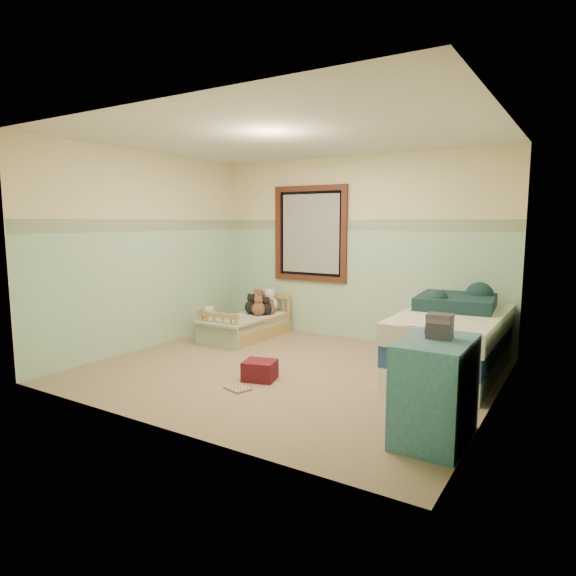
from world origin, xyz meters
The scene contains 30 objects.
floor centered at (0.00, 0.00, -0.01)m, with size 4.20×3.60×0.02m, color gray.
ceiling centered at (0.00, 0.00, 2.51)m, with size 4.20×3.60×0.02m, color silver.
wall_back centered at (0.00, 1.80, 1.25)m, with size 4.20×0.04×2.50m, color beige.
wall_front centered at (0.00, -1.80, 1.25)m, with size 4.20×0.04×2.50m, color beige.
wall_left centered at (-2.10, 0.00, 1.25)m, with size 0.04×3.60×2.50m, color beige.
wall_right centered at (2.10, 0.00, 1.25)m, with size 0.04×3.60×2.50m, color beige.
wainscot_mint centered at (0.00, 1.79, 0.75)m, with size 4.20×0.01×1.50m, color #A4CFB1.
border_strip centered at (0.00, 1.79, 1.57)m, with size 4.20×0.01×0.15m, color #557C58.
window_frame centered at (-0.70, 1.76, 1.45)m, with size 1.16×0.06×1.36m, color #3E180D.
window_blinds centered at (-0.70, 1.77, 1.45)m, with size 0.92×0.01×1.12m, color #B7B7B4.
toddler_bed_frame centered at (-1.31, 1.05, 0.08)m, with size 0.65×1.31×0.17m, color #A2793B.
toddler_mattress centered at (-1.31, 1.05, 0.23)m, with size 0.60×1.25×0.12m, color silver.
patchwork_quilt centered at (-1.31, 0.64, 0.30)m, with size 0.71×0.65×0.03m, color #5B92B0.
plush_bed_brown centered at (-1.46, 1.55, 0.40)m, with size 0.22×0.22×0.22m, color brown.
plush_bed_white centered at (-1.26, 1.55, 0.41)m, with size 0.24×0.24×0.24m, color white.
plush_bed_tan centered at (-1.41, 1.33, 0.39)m, with size 0.20×0.20×0.20m, color tan.
plush_bed_dark centered at (-1.18, 1.33, 0.38)m, with size 0.18×0.18×0.18m, color black.
plush_floor_cream centered at (-1.95, 1.00, 0.13)m, with size 0.27×0.27×0.27m, color white.
plush_floor_tan centered at (-1.86, 0.84, 0.12)m, with size 0.25×0.25×0.25m, color tan.
twin_bed_frame centered at (1.55, 0.90, 0.11)m, with size 0.95×1.90×0.22m, color white.
twin_boxspring centered at (1.55, 0.90, 0.33)m, with size 0.95×1.90×0.22m, color navy.
twin_mattress centered at (1.55, 0.90, 0.55)m, with size 0.99×1.93×0.22m, color silver.
teal_blanket centered at (1.50, 1.20, 0.73)m, with size 0.81×0.85×0.14m, color black.
dresser centered at (1.85, -0.86, 0.38)m, with size 0.48×0.77×0.77m, color #3A6277.
book_stack centered at (1.85, -0.81, 0.86)m, with size 0.18×0.14×0.18m, color brown.
red_pillow centered at (-0.07, -0.40, 0.10)m, with size 0.32×0.28×0.20m, color maroon.
floor_book centered at (-0.08, -0.76, 0.01)m, with size 0.23×0.18×0.02m, color #FCA822.
extra_plush_0 centered at (-1.39, 1.28, 0.39)m, with size 0.20×0.20×0.20m, color black.
extra_plush_1 centered at (-1.15, 1.40, 0.37)m, with size 0.16×0.16×0.16m, color brown.
extra_plush_2 centered at (-1.24, 1.23, 0.39)m, with size 0.20×0.20×0.20m, color brown.
Camera 1 is at (2.78, -4.44, 1.62)m, focal length 30.78 mm.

